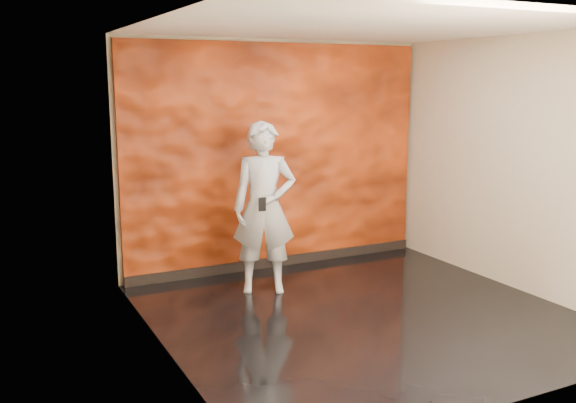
% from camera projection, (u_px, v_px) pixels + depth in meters
% --- Properties ---
extents(room, '(4.02, 4.02, 2.81)m').
position_uv_depth(room, '(366.00, 176.00, 6.17)').
color(room, black).
rests_on(room, ground).
extents(feature_wall, '(3.90, 0.06, 2.75)m').
position_uv_depth(feature_wall, '(278.00, 157.00, 7.89)').
color(feature_wall, '#EF4D13').
rests_on(feature_wall, ground).
extents(baseboard, '(3.90, 0.04, 0.12)m').
position_uv_depth(baseboard, '(279.00, 261.00, 8.10)').
color(baseboard, black).
rests_on(baseboard, ground).
extents(man, '(0.81, 0.68, 1.88)m').
position_uv_depth(man, '(264.00, 208.00, 7.00)').
color(man, '#9396A0').
rests_on(man, ground).
extents(phone, '(0.08, 0.03, 0.15)m').
position_uv_depth(phone, '(262.00, 204.00, 6.73)').
color(phone, black).
rests_on(phone, man).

